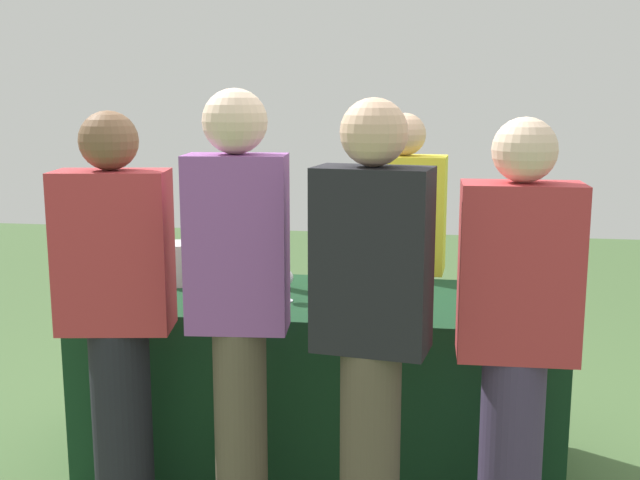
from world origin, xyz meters
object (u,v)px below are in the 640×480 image
object	(u,v)px
wine_bottle_2	(321,265)
server_pouring	(402,258)
guest_1	(238,301)
guest_3	(516,336)
wine_bottle_1	(276,263)
wine_bottle_3	(358,269)
ice_bucket	(177,263)
wine_glass_2	(352,282)
guest_2	(371,324)
guest_0	(117,311)
wine_glass_0	(143,282)
wine_bottle_0	(205,265)
wine_glass_1	(285,279)
wine_bottle_4	(478,268)

from	to	relation	value
wine_bottle_2	server_pouring	world-z (taller)	server_pouring
guest_1	guest_3	bearing A→B (deg)	-6.36
wine_bottle_1	wine_bottle_3	size ratio (longest dim) A/B	1.01
ice_bucket	wine_bottle_2	bearing A→B (deg)	-3.57
wine_glass_2	guest_3	xyz separation A→B (m)	(0.62, -0.61, -0.02)
server_pouring	guest_2	world-z (taller)	guest_2
guest_0	guest_2	distance (m)	0.97
guest_0	wine_glass_0	bearing A→B (deg)	88.58
wine_bottle_2	wine_glass_2	size ratio (longest dim) A/B	2.54
guest_0	guest_2	bearing A→B (deg)	-18.81
guest_3	guest_0	bearing A→B (deg)	176.01
guest_3	ice_bucket	bearing A→B (deg)	149.36
guest_0	guest_1	size ratio (longest dim) A/B	0.95
wine_bottle_2	ice_bucket	size ratio (longest dim) A/B	1.71
guest_2	wine_bottle_0	bearing A→B (deg)	142.90
wine_glass_1	wine_bottle_0	bearing A→B (deg)	156.42
wine_glass_0	guest_0	size ratio (longest dim) A/B	0.08
wine_glass_2	ice_bucket	bearing A→B (deg)	164.91
wine_bottle_4	wine_glass_1	xyz separation A→B (m)	(-0.81, -0.26, -0.02)
guest_2	wine_bottle_2	bearing A→B (deg)	117.89
guest_3	wine_bottle_3	bearing A→B (deg)	126.84
wine_bottle_3	wine_glass_0	world-z (taller)	wine_bottle_3
wine_bottle_0	guest_1	xyz separation A→B (m)	(0.35, -0.75, 0.04)
wine_bottle_0	guest_3	distance (m)	1.52
wine_bottle_0	wine_bottle_3	bearing A→B (deg)	1.38
wine_glass_1	ice_bucket	bearing A→B (deg)	157.13
guest_1	wine_bottle_2	bearing A→B (deg)	71.92
wine_bottle_0	wine_bottle_3	size ratio (longest dim) A/B	0.98
wine_glass_1	guest_2	world-z (taller)	guest_2
guest_1	guest_2	xyz separation A→B (m)	(0.48, -0.11, -0.03)
wine_bottle_0	wine_bottle_1	size ratio (longest dim) A/B	0.96
wine_bottle_3	guest_0	distance (m)	1.09
guest_0	wine_bottle_3	bearing A→B (deg)	31.91
ice_bucket	guest_3	distance (m)	1.68
wine_bottle_4	guest_0	distance (m)	1.56
wine_glass_1	server_pouring	xyz separation A→B (m)	(0.46, 0.69, -0.04)
wine_bottle_3	server_pouring	bearing A→B (deg)	70.82
wine_bottle_1	wine_bottle_4	bearing A→B (deg)	1.51
server_pouring	ice_bucket	bearing A→B (deg)	28.11
ice_bucket	guest_1	world-z (taller)	guest_1
wine_bottle_4	guest_3	size ratio (longest dim) A/B	0.20
wine_glass_1	wine_bottle_1	bearing A→B (deg)	110.30
wine_glass_0	server_pouring	world-z (taller)	server_pouring
wine_glass_1	guest_0	distance (m)	0.74
guest_0	guest_1	distance (m)	0.48
wine_bottle_2	wine_glass_2	world-z (taller)	wine_bottle_2
guest_0	guest_2	size ratio (longest dim) A/B	0.97
wine_bottle_4	guest_3	xyz separation A→B (m)	(0.09, -0.86, -0.04)
wine_bottle_0	wine_bottle_1	distance (m)	0.32
guest_2	wine_glass_2	bearing A→B (deg)	110.55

